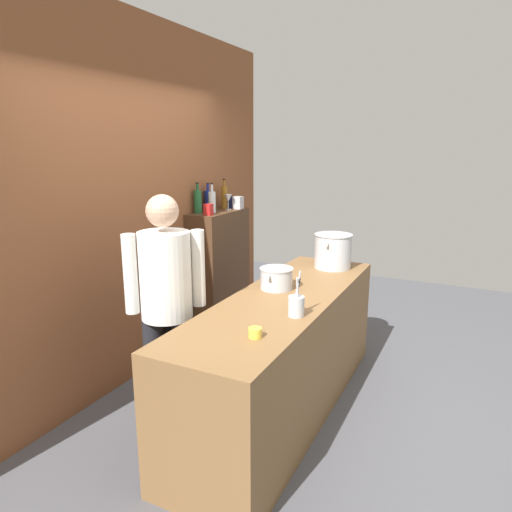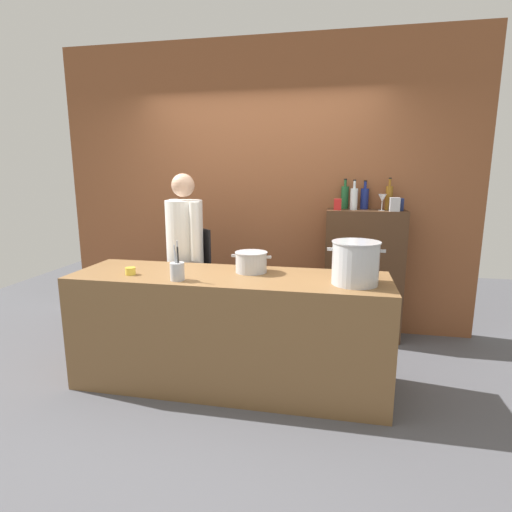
# 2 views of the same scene
# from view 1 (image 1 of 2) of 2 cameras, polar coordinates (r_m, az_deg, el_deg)

# --- Properties ---
(ground_plane) EXTENTS (8.00, 8.00, 0.00)m
(ground_plane) POSITION_cam_1_polar(r_m,az_deg,el_deg) (3.71, 3.25, -18.33)
(ground_plane) COLOR #4C4C51
(brick_back_panel) EXTENTS (4.40, 0.10, 3.00)m
(brick_back_panel) POSITION_cam_1_polar(r_m,az_deg,el_deg) (3.94, -15.62, 6.38)
(brick_back_panel) COLOR brown
(brick_back_panel) RESTS_ON ground_plane
(prep_counter) EXTENTS (2.43, 0.70, 0.90)m
(prep_counter) POSITION_cam_1_polar(r_m,az_deg,el_deg) (3.49, 3.35, -12.05)
(prep_counter) COLOR brown
(prep_counter) RESTS_ON ground_plane
(bar_cabinet) EXTENTS (0.76, 0.32, 1.31)m
(bar_cabinet) POSITION_cam_1_polar(r_m,az_deg,el_deg) (4.84, -4.59, -2.13)
(bar_cabinet) COLOR #472D1C
(bar_cabinet) RESTS_ON ground_plane
(chef) EXTENTS (0.44, 0.44, 1.66)m
(chef) POSITION_cam_1_polar(r_m,az_deg,el_deg) (3.12, -11.06, -5.26)
(chef) COLOR black
(chef) RESTS_ON ground_plane
(stockpot_large) EXTENTS (0.39, 0.34, 0.30)m
(stockpot_large) POSITION_cam_1_polar(r_m,az_deg,el_deg) (4.11, 9.53, 0.62)
(stockpot_large) COLOR #B7BABF
(stockpot_large) RESTS_ON prep_counter
(stockpot_small) EXTENTS (0.32, 0.26, 0.16)m
(stockpot_small) POSITION_cam_1_polar(r_m,az_deg,el_deg) (3.48, 2.55, -2.77)
(stockpot_small) COLOR #B7BABF
(stockpot_small) RESTS_ON prep_counter
(utensil_crock) EXTENTS (0.10, 0.10, 0.30)m
(utensil_crock) POSITION_cam_1_polar(r_m,az_deg,el_deg) (2.94, 5.02, -6.11)
(utensil_crock) COLOR #B7BABF
(utensil_crock) RESTS_ON prep_counter
(butter_jar) EXTENTS (0.08, 0.08, 0.06)m
(butter_jar) POSITION_cam_1_polar(r_m,az_deg,el_deg) (2.63, -0.10, -9.49)
(butter_jar) COLOR yellow
(butter_jar) RESTS_ON prep_counter
(wine_bottle_amber) EXTENTS (0.07, 0.07, 0.31)m
(wine_bottle_amber) POSITION_cam_1_polar(r_m,az_deg,el_deg) (4.89, -3.95, 7.33)
(wine_bottle_amber) COLOR #8C5919
(wine_bottle_amber) RESTS_ON bar_cabinet
(wine_bottle_green) EXTENTS (0.08, 0.08, 0.30)m
(wine_bottle_green) POSITION_cam_1_polar(r_m,az_deg,el_deg) (4.56, -7.24, 6.77)
(wine_bottle_green) COLOR #1E592D
(wine_bottle_green) RESTS_ON bar_cabinet
(wine_bottle_clear) EXTENTS (0.07, 0.07, 0.29)m
(wine_bottle_clear) POSITION_cam_1_polar(r_m,az_deg,el_deg) (4.58, -5.47, 6.75)
(wine_bottle_clear) COLOR silver
(wine_bottle_clear) RESTS_ON bar_cabinet
(wine_bottle_cobalt) EXTENTS (0.08, 0.08, 0.28)m
(wine_bottle_cobalt) POSITION_cam_1_polar(r_m,az_deg,el_deg) (4.73, -5.97, 6.92)
(wine_bottle_cobalt) COLOR navy
(wine_bottle_cobalt) RESTS_ON bar_cabinet
(wine_glass_tall) EXTENTS (0.08, 0.08, 0.16)m
(wine_glass_tall) POSITION_cam_1_polar(r_m,az_deg,el_deg) (4.78, -3.48, 7.11)
(wine_glass_tall) COLOR silver
(wine_glass_tall) RESTS_ON bar_cabinet
(spice_tin_navy) EXTENTS (0.09, 0.09, 0.12)m
(spice_tin_navy) POSITION_cam_1_polar(r_m,az_deg,el_deg) (4.94, -2.85, 6.68)
(spice_tin_navy) COLOR navy
(spice_tin_navy) RESTS_ON bar_cabinet
(spice_tin_red) EXTENTS (0.07, 0.07, 0.11)m
(spice_tin_red) POSITION_cam_1_polar(r_m,az_deg,el_deg) (4.42, -5.92, 5.76)
(spice_tin_red) COLOR red
(spice_tin_red) RESTS_ON bar_cabinet
(spice_tin_silver) EXTENTS (0.09, 0.09, 0.13)m
(spice_tin_silver) POSITION_cam_1_polar(r_m,az_deg,el_deg) (4.85, -2.22, 6.63)
(spice_tin_silver) COLOR #B2B2B7
(spice_tin_silver) RESTS_ON bar_cabinet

